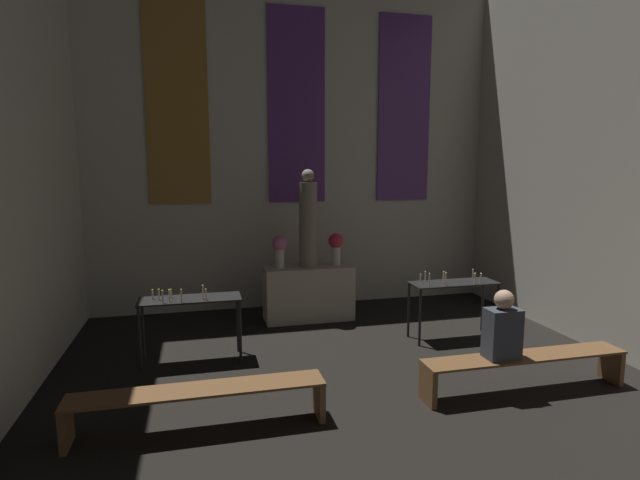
# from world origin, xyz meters

# --- Properties ---
(wall_back) EXTENTS (7.25, 0.16, 5.80)m
(wall_back) POSITION_xyz_m (0.00, 11.33, 2.93)
(wall_back) COLOR beige
(wall_back) RESTS_ON ground_plane
(altar) EXTENTS (1.42, 0.58, 0.88)m
(altar) POSITION_xyz_m (0.00, 10.38, 0.44)
(altar) COLOR #BCB29E
(altar) RESTS_ON ground_plane
(statue) EXTENTS (0.29, 0.29, 1.55)m
(statue) POSITION_xyz_m (0.00, 10.38, 1.61)
(statue) COLOR gray
(statue) RESTS_ON altar
(flower_vase_left) EXTENTS (0.25, 0.25, 0.52)m
(flower_vase_left) POSITION_xyz_m (-0.46, 10.38, 1.20)
(flower_vase_left) COLOR beige
(flower_vase_left) RESTS_ON altar
(flower_vase_right) EXTENTS (0.25, 0.25, 0.52)m
(flower_vase_right) POSITION_xyz_m (0.46, 10.38, 1.20)
(flower_vase_right) COLOR beige
(flower_vase_right) RESTS_ON altar
(candle_rack_left) EXTENTS (1.26, 0.44, 1.02)m
(candle_rack_left) POSITION_xyz_m (-1.84, 8.99, 0.71)
(candle_rack_left) COLOR black
(candle_rack_left) RESTS_ON ground_plane
(candle_rack_right) EXTENTS (1.26, 0.44, 1.03)m
(candle_rack_right) POSITION_xyz_m (1.83, 8.99, 0.71)
(candle_rack_right) COLOR black
(candle_rack_right) RESTS_ON ground_plane
(pew_back_left) EXTENTS (2.37, 0.36, 0.42)m
(pew_back_left) POSITION_xyz_m (-1.74, 7.22, 0.32)
(pew_back_left) COLOR brown
(pew_back_left) RESTS_ON ground_plane
(pew_back_right) EXTENTS (2.37, 0.36, 0.42)m
(pew_back_right) POSITION_xyz_m (1.74, 7.22, 0.32)
(pew_back_right) COLOR brown
(pew_back_right) RESTS_ON ground_plane
(person_seated) EXTENTS (0.36, 0.24, 0.75)m
(person_seated) POSITION_xyz_m (1.44, 7.22, 0.75)
(person_seated) COLOR #383D47
(person_seated) RESTS_ON pew_back_right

